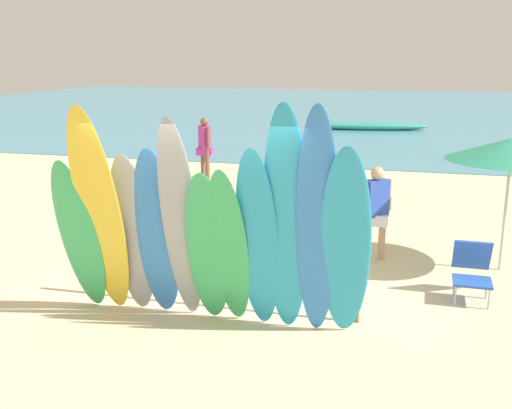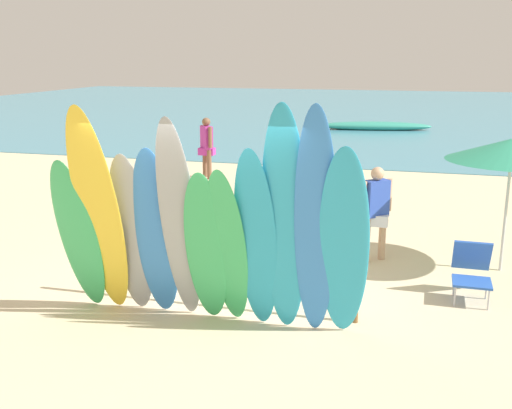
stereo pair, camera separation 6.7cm
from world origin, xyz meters
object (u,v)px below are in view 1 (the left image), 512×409
object	(u,v)px
surfboard_blue_3	(157,234)
surfboard_grey_4	(181,223)
beachgoer_photographing	(376,207)
distant_boat	(372,126)
surfboard_teal_8	(286,223)
surfboard_teal_10	(346,245)
beach_umbrella	(512,149)
surfboard_yellow_1	(100,215)
surfboard_blue_9	(317,226)
surfboard_teal_7	(258,241)
beach_chair_red	(472,268)
surfboard_green_0	(79,237)
surfboard_green_6	(229,248)
beachgoer_strolling	(205,144)
surfboard_rack	(220,262)
surfboard_grey_2	(133,235)
surfboard_green_5	(208,249)

from	to	relation	value
surfboard_blue_3	surfboard_grey_4	xyz separation A→B (m)	(0.35, -0.10, 0.19)
beachgoer_photographing	distant_boat	xyz separation A→B (m)	(-1.29, 17.56, -0.71)
distant_boat	surfboard_teal_8	bearing A→B (deg)	-88.70
surfboard_teal_10	beach_umbrella	distance (m)	3.72
surfboard_grey_4	distant_boat	world-z (taller)	surfboard_grey_4
surfboard_yellow_1	surfboard_teal_8	bearing A→B (deg)	0.97
surfboard_blue_3	surfboard_teal_8	distance (m)	1.66
surfboard_blue_3	beach_umbrella	xyz separation A→B (m)	(4.38, 2.95, 0.77)
surfboard_grey_4	surfboard_blue_9	distance (m)	1.64
surfboard_teal_7	beach_chair_red	bearing A→B (deg)	38.15
surfboard_green_0	surfboard_green_6	world-z (taller)	surfboard_green_0
surfboard_blue_3	surfboard_teal_10	size ratio (longest dim) A/B	0.94
surfboard_yellow_1	beachgoer_photographing	xyz separation A→B (m)	(3.10, 3.11, -0.47)
beachgoer_strolling	surfboard_teal_8	bearing A→B (deg)	-16.33
surfboard_yellow_1	beach_chair_red	size ratio (longest dim) A/B	3.58
surfboard_rack	surfboard_yellow_1	size ratio (longest dim) A/B	1.30
surfboard_grey_4	surfboard_teal_10	world-z (taller)	surfboard_grey_4
surfboard_blue_3	surfboard_blue_9	size ratio (longest dim) A/B	0.79
surfboard_green_6	distant_boat	distance (m)	20.53
surfboard_teal_10	distant_boat	bearing A→B (deg)	90.16
surfboard_grey_2	surfboard_teal_10	size ratio (longest dim) A/B	0.90
surfboard_blue_3	surfboard_teal_10	distance (m)	2.30
beachgoer_strolling	surfboard_blue_3	bearing A→B (deg)	-25.64
surfboard_grey_4	beach_chair_red	world-z (taller)	surfboard_grey_4
surfboard_yellow_1	surfboard_blue_9	size ratio (longest dim) A/B	1.00
surfboard_rack	surfboard_green_5	xyz separation A→B (m)	(0.03, -0.55, 0.36)
surfboard_grey_2	surfboard_green_0	bearing A→B (deg)	-175.18
surfboard_blue_9	beachgoer_photographing	distance (m)	3.09
surfboard_green_6	surfboard_teal_8	size ratio (longest dim) A/B	0.74
surfboard_green_6	surfboard_teal_7	distance (m)	0.37
surfboard_grey_2	beach_chair_red	distance (m)	4.55
distant_boat	surfboard_green_6	bearing A→B (deg)	-90.63
surfboard_blue_9	beachgoer_strolling	world-z (taller)	surfboard_blue_9
surfboard_teal_7	beach_chair_red	distance (m)	3.19
surfboard_rack	surfboard_blue_3	size ratio (longest dim) A/B	1.64
surfboard_yellow_1	surfboard_grey_4	size ratio (longest dim) A/B	1.06
distant_boat	surfboard_grey_4	bearing A→B (deg)	-92.27
surfboard_grey_4	beachgoer_strolling	xyz separation A→B (m)	(-2.74, 8.66, -0.37)
beachgoer_strolling	beachgoer_photographing	size ratio (longest dim) A/B	1.05
surfboard_teal_8	beachgoer_strolling	distance (m)	9.55
surfboard_green_0	surfboard_teal_7	xyz separation A→B (m)	(2.30, 0.04, 0.11)
surfboard_green_0	surfboard_yellow_1	xyz separation A→B (m)	(0.36, -0.10, 0.33)
surfboard_teal_7	beach_umbrella	world-z (taller)	surfboard_teal_7
surfboard_green_0	surfboard_green_6	bearing A→B (deg)	7.51
surfboard_rack	surfboard_teal_10	distance (m)	1.83
surfboard_green_5	beach_chair_red	bearing A→B (deg)	25.38
surfboard_teal_8	surfboard_teal_7	bearing A→B (deg)	173.31
surfboard_rack	surfboard_blue_9	world-z (taller)	surfboard_blue_9
surfboard_blue_9	distant_boat	bearing A→B (deg)	87.81
beach_umbrella	distant_boat	world-z (taller)	beach_umbrella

